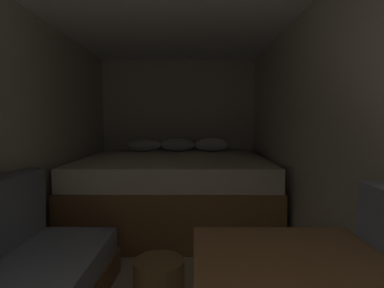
% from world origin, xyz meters
% --- Properties ---
extents(ground_plane, '(6.77, 6.77, 0.00)m').
position_xyz_m(ground_plane, '(0.00, 1.84, 0.00)').
color(ground_plane, beige).
extents(wall_back, '(2.31, 0.05, 2.09)m').
position_xyz_m(wall_back, '(0.00, 4.25, 1.04)').
color(wall_back, beige).
rests_on(wall_back, ground).
extents(wall_left, '(0.05, 4.77, 2.09)m').
position_xyz_m(wall_left, '(-1.13, 1.84, 1.04)').
color(wall_left, beige).
rests_on(wall_left, ground).
extents(wall_right, '(0.05, 4.77, 2.09)m').
position_xyz_m(wall_right, '(1.13, 1.84, 1.04)').
color(wall_right, beige).
rests_on(wall_right, ground).
extents(bed, '(2.09, 1.84, 0.97)m').
position_xyz_m(bed, '(0.00, 3.27, 0.40)').
color(bed, olive).
rests_on(bed, ground).
extents(wicker_basket, '(0.36, 0.36, 0.23)m').
position_xyz_m(wicker_basket, '(-0.02, 1.77, 0.11)').
color(wicker_basket, olive).
rests_on(wicker_basket, ground).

